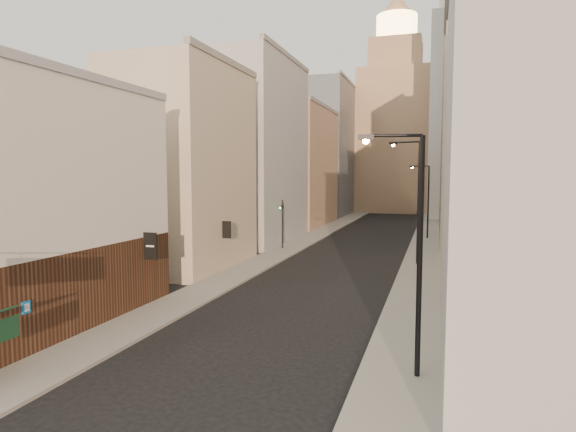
# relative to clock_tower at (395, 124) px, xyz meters

# --- Properties ---
(sidewalk_left) EXTENTS (3.00, 140.00, 0.15)m
(sidewalk_left) POSITION_rel_clock_tower_xyz_m (-5.50, -37.00, -17.56)
(sidewalk_left) COLOR gray
(sidewalk_left) RESTS_ON ground
(sidewalk_right) EXTENTS (3.00, 140.00, 0.15)m
(sidewalk_right) POSITION_rel_clock_tower_xyz_m (7.50, -37.00, -17.56)
(sidewalk_right) COLOR gray
(sidewalk_right) RESTS_ON ground
(near_building_left) EXTENTS (8.30, 23.04, 12.30)m
(near_building_left) POSITION_rel_clock_tower_xyz_m (-9.99, -83.00, -11.61)
(near_building_left) COLOR #4F3120
(near_building_left) RESTS_ON ground
(left_bldg_beige) EXTENTS (8.00, 12.00, 16.00)m
(left_bldg_beige) POSITION_rel_clock_tower_xyz_m (-11.00, -66.00, -9.63)
(left_bldg_beige) COLOR tan
(left_bldg_beige) RESTS_ON ground
(left_bldg_grey) EXTENTS (8.00, 16.00, 20.00)m
(left_bldg_grey) POSITION_rel_clock_tower_xyz_m (-11.00, -50.00, -7.63)
(left_bldg_grey) COLOR #A1A0A6
(left_bldg_grey) RESTS_ON ground
(left_bldg_tan) EXTENTS (8.00, 18.00, 17.00)m
(left_bldg_tan) POSITION_rel_clock_tower_xyz_m (-11.00, -32.00, -9.13)
(left_bldg_tan) COLOR tan
(left_bldg_tan) RESTS_ON ground
(left_bldg_wingrid) EXTENTS (8.00, 20.00, 24.00)m
(left_bldg_wingrid) POSITION_rel_clock_tower_xyz_m (-11.00, -12.00, -5.63)
(left_bldg_wingrid) COLOR gray
(left_bldg_wingrid) RESTS_ON ground
(right_bldg_grey) EXTENTS (8.00, 16.00, 16.00)m
(right_bldg_grey) POSITION_rel_clock_tower_xyz_m (13.00, -80.00, -9.63)
(right_bldg_grey) COLOR #A1A0A6
(right_bldg_grey) RESTS_ON ground
(right_bldg_beige) EXTENTS (8.00, 16.00, 20.00)m
(right_bldg_beige) POSITION_rel_clock_tower_xyz_m (13.00, -62.00, -7.63)
(right_bldg_beige) COLOR tan
(right_bldg_beige) RESTS_ON ground
(right_bldg_wingrid) EXTENTS (8.00, 20.00, 26.00)m
(right_bldg_wingrid) POSITION_rel_clock_tower_xyz_m (13.00, -42.00, -4.63)
(right_bldg_wingrid) COLOR gray
(right_bldg_wingrid) RESTS_ON ground
(highrise) EXTENTS (21.00, 23.00, 51.20)m
(highrise) POSITION_rel_clock_tower_xyz_m (19.00, -14.00, 8.02)
(highrise) COLOR gray
(highrise) RESTS_ON ground
(clock_tower) EXTENTS (14.00, 14.00, 44.90)m
(clock_tower) POSITION_rel_clock_tower_xyz_m (0.00, 0.00, 0.00)
(clock_tower) COLOR tan
(clock_tower) RESTS_ON ground
(white_tower) EXTENTS (8.00, 8.00, 41.50)m
(white_tower) POSITION_rel_clock_tower_xyz_m (11.00, -14.00, 0.97)
(white_tower) COLOR silver
(white_tower) RESTS_ON ground
(streetlamp_near) EXTENTS (2.32, 0.67, 8.95)m
(streetlamp_near) POSITION_rel_clock_tower_xyz_m (7.92, -83.03, -12.52)
(streetlamp_near) COLOR black
(streetlamp_near) RESTS_ON ground
(streetlamp_mid) EXTENTS (2.64, 0.86, 10.24)m
(streetlamp_mid) POSITION_rel_clock_tower_xyz_m (6.97, -59.93, -11.78)
(streetlamp_mid) COLOR black
(streetlamp_mid) RESTS_ON ground
(streetlamp_far) EXTENTS (2.24, 0.35, 8.54)m
(streetlamp_far) POSITION_rel_clock_tower_xyz_m (7.44, -42.78, -12.75)
(streetlamp_far) COLOR black
(streetlamp_far) RESTS_ON ground
(traffic_light_left) EXTENTS (0.59, 0.53, 5.00)m
(traffic_light_left) POSITION_rel_clock_tower_xyz_m (-6.01, -55.37, -13.99)
(traffic_light_left) COLOR black
(traffic_light_left) RESTS_ON ground
(traffic_light_right) EXTENTS (0.73, 0.73, 5.00)m
(traffic_light_right) POSITION_rel_clock_tower_xyz_m (7.08, -54.69, -13.73)
(traffic_light_right) COLOR black
(traffic_light_right) RESTS_ON ground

